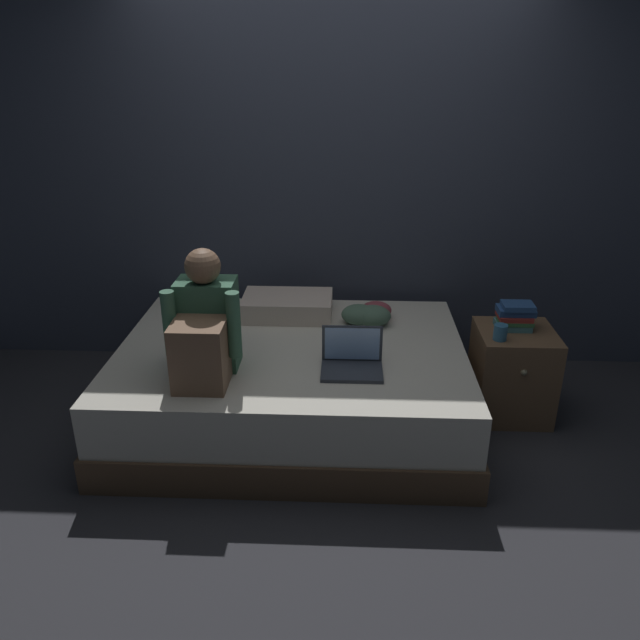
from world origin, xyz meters
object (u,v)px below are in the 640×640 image
(laptop, at_px, (352,360))
(book_stack, at_px, (515,316))
(bed, at_px, (292,383))
(clothes_pile, at_px, (369,314))
(person_sitting, at_px, (205,329))
(mug, at_px, (500,332))
(pillow, at_px, (287,306))
(nightstand, at_px, (512,372))

(laptop, height_order, book_stack, laptop)
(bed, height_order, clothes_pile, clothes_pile)
(person_sitting, relative_size, mug, 7.28)
(book_stack, bearing_deg, mug, -125.43)
(pillow, relative_size, mug, 6.22)
(laptop, distance_m, clothes_pile, 0.64)
(pillow, bearing_deg, nightstand, -12.96)
(nightstand, relative_size, mug, 5.99)
(pillow, relative_size, clothes_pile, 1.79)
(bed, relative_size, pillow, 3.57)
(person_sitting, xyz_separation_m, pillow, (0.34, 0.79, -0.19))
(pillow, distance_m, book_stack, 1.38)
(mug, bearing_deg, clothes_pile, 154.66)
(nightstand, relative_size, laptop, 1.68)
(nightstand, distance_m, book_stack, 0.35)
(person_sitting, bearing_deg, book_stack, 17.23)
(book_stack, bearing_deg, nightstand, -73.89)
(bed, relative_size, laptop, 6.25)
(laptop, relative_size, pillow, 0.57)
(clothes_pile, bearing_deg, person_sitting, -140.66)
(person_sitting, distance_m, book_stack, 1.78)
(laptop, bearing_deg, bed, 141.73)
(bed, distance_m, clothes_pile, 0.65)
(mug, height_order, clothes_pile, mug)
(pillow, relative_size, book_stack, 2.64)
(laptop, xyz_separation_m, mug, (0.83, 0.29, 0.05))
(book_stack, xyz_separation_m, clothes_pile, (-0.84, 0.18, -0.08))
(bed, distance_m, laptop, 0.53)
(person_sitting, relative_size, clothes_pile, 2.09)
(nightstand, relative_size, clothes_pile, 1.72)
(bed, height_order, person_sitting, person_sitting)
(nightstand, relative_size, book_stack, 2.54)
(bed, xyz_separation_m, pillow, (-0.06, 0.45, 0.31))
(nightstand, height_order, person_sitting, person_sitting)
(nightstand, distance_m, person_sitting, 1.83)
(clothes_pile, bearing_deg, pillow, 169.76)
(person_sitting, bearing_deg, clothes_pile, 39.34)
(clothes_pile, bearing_deg, mug, -25.34)
(nightstand, relative_size, pillow, 0.96)
(person_sitting, bearing_deg, pillow, 66.71)
(laptop, relative_size, book_stack, 1.51)
(bed, bearing_deg, person_sitting, -139.71)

